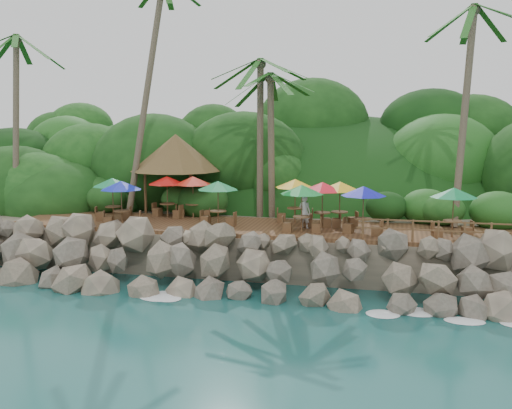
# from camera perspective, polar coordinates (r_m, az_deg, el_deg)

# --- Properties ---
(ground) EXTENTS (140.00, 140.00, 0.00)m
(ground) POSITION_cam_1_polar(r_m,az_deg,el_deg) (25.47, -3.20, -9.47)
(ground) COLOR #19514F
(ground) RESTS_ON ground
(land_base) EXTENTS (32.00, 25.20, 2.10)m
(land_base) POSITION_cam_1_polar(r_m,az_deg,el_deg) (40.41, 3.32, -1.35)
(land_base) COLOR gray
(land_base) RESTS_ON ground
(jungle_hill) EXTENTS (44.80, 28.00, 15.40)m
(jungle_hill) POSITION_cam_1_polar(r_m,az_deg,el_deg) (47.89, 4.90, -1.14)
(jungle_hill) COLOR #143811
(jungle_hill) RESTS_ON ground
(seawall) EXTENTS (29.00, 4.00, 2.30)m
(seawall) POSITION_cam_1_polar(r_m,az_deg,el_deg) (27.00, -2.00, -5.90)
(seawall) COLOR gray
(seawall) RESTS_ON ground
(terrace) EXTENTS (26.00, 5.00, 0.20)m
(terrace) POSITION_cam_1_polar(r_m,az_deg,el_deg) (30.57, 0.00, -2.23)
(terrace) COLOR brown
(terrace) RESTS_ON land_base
(jungle_foliage) EXTENTS (44.00, 16.00, 12.00)m
(jungle_foliage) POSITION_cam_1_polar(r_m,az_deg,el_deg) (39.63, 3.05, -3.08)
(jungle_foliage) COLOR #143811
(jungle_foliage) RESTS_ON ground
(foam_line) EXTENTS (25.20, 0.80, 0.06)m
(foam_line) POSITION_cam_1_polar(r_m,az_deg,el_deg) (25.73, -3.01, -9.21)
(foam_line) COLOR white
(foam_line) RESTS_ON ground
(palms) EXTENTS (36.55, 7.13, 14.86)m
(palms) POSITION_cam_1_polar(r_m,az_deg,el_deg) (32.87, 1.91, 16.01)
(palms) COLOR brown
(palms) RESTS_ON ground
(palapa) EXTENTS (5.44, 5.44, 4.60)m
(palapa) POSITION_cam_1_polar(r_m,az_deg,el_deg) (35.63, -7.76, 4.99)
(palapa) COLOR brown
(palapa) RESTS_ON ground
(dining_clusters) EXTENTS (19.66, 5.34, 2.32)m
(dining_clusters) POSITION_cam_1_polar(r_m,az_deg,el_deg) (30.21, 0.18, 1.54)
(dining_clusters) COLOR brown
(dining_clusters) RESTS_ON terrace
(railing) EXTENTS (7.20, 0.10, 1.00)m
(railing) POSITION_cam_1_polar(r_m,az_deg,el_deg) (27.37, 17.23, -2.32)
(railing) COLOR brown
(railing) RESTS_ON terrace
(waiter) EXTENTS (0.70, 0.56, 1.66)m
(waiter) POSITION_cam_1_polar(r_m,az_deg,el_deg) (29.76, 4.74, -0.72)
(waiter) COLOR silver
(waiter) RESTS_ON terrace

